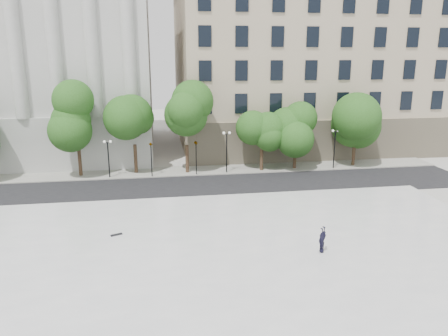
# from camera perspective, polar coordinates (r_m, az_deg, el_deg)

# --- Properties ---
(ground) EXTENTS (160.00, 160.00, 0.00)m
(ground) POSITION_cam_1_polar(r_m,az_deg,el_deg) (25.50, -4.55, -14.68)
(ground) COLOR #B9B7AF
(ground) RESTS_ON ground
(plaza) EXTENTS (44.00, 22.00, 0.45)m
(plaza) POSITION_cam_1_polar(r_m,az_deg,el_deg) (28.05, -5.06, -11.30)
(plaza) COLOR silver
(plaza) RESTS_ON ground
(street) EXTENTS (60.00, 8.00, 0.02)m
(street) POSITION_cam_1_polar(r_m,az_deg,el_deg) (42.10, -6.50, -2.64)
(street) COLOR black
(street) RESTS_ON ground
(far_sidewalk) EXTENTS (60.00, 4.00, 0.12)m
(far_sidewalk) POSITION_cam_1_polar(r_m,az_deg,el_deg) (47.85, -6.83, -0.47)
(far_sidewalk) COLOR #A9A79C
(far_sidewalk) RESTS_ON ground
(building_west) EXTENTS (31.50, 27.65, 25.60)m
(building_west) POSITION_cam_1_polar(r_m,az_deg,el_deg) (62.70, -23.99, 13.84)
(building_west) COLOR #BBBBB7
(building_west) RESTS_ON ground
(building_east) EXTENTS (36.00, 26.15, 23.00)m
(building_east) POSITION_cam_1_polar(r_m,az_deg,el_deg) (64.78, 10.73, 13.26)
(building_east) COLOR tan
(building_east) RESTS_ON ground
(traffic_light_west) EXTENTS (0.69, 1.63, 4.14)m
(traffic_light_west) POSITION_cam_1_polar(r_m,az_deg,el_deg) (45.36, -9.55, 3.23)
(traffic_light_west) COLOR black
(traffic_light_west) RESTS_ON ground
(traffic_light_east) EXTENTS (0.65, 1.73, 4.18)m
(traffic_light_east) POSITION_cam_1_polar(r_m,az_deg,el_deg) (45.53, -3.69, 3.50)
(traffic_light_east) COLOR black
(traffic_light_east) RESTS_ON ground
(person_lying) EXTENTS (1.56, 1.68, 0.46)m
(person_lying) POSITION_cam_1_polar(r_m,az_deg,el_deg) (28.38, 12.62, -10.28)
(person_lying) COLOR black
(person_lying) RESTS_ON plaza
(skateboard) EXTENTS (0.81, 0.47, 0.08)m
(skateboard) POSITION_cam_1_polar(r_m,az_deg,el_deg) (31.11, -13.87, -8.45)
(skateboard) COLOR black
(skateboard) RESTS_ON plaza
(street_trees) EXTENTS (44.83, 5.00, 7.99)m
(street_trees) POSITION_cam_1_polar(r_m,az_deg,el_deg) (46.36, -4.59, 5.86)
(street_trees) COLOR #382619
(street_trees) RESTS_ON ground
(lamp_posts) EXTENTS (37.78, 0.28, 4.55)m
(lamp_posts) POSITION_cam_1_polar(r_m,az_deg,el_deg) (45.79, -7.24, 2.63)
(lamp_posts) COLOR black
(lamp_posts) RESTS_ON ground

